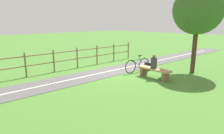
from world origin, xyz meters
TOP-DOWN VIEW (x-y plane):
  - ground_plane at (0.00, 0.00)m, footprint 80.00×80.00m
  - paved_path at (0.82, 4.00)m, footprint 3.98×36.04m
  - path_centre_line at (0.82, 4.00)m, footprint 2.02×31.95m
  - bench at (-1.94, -0.29)m, footprint 1.79×0.60m
  - person_seated at (-1.90, -0.29)m, footprint 0.33×0.33m
  - bicycle at (-0.61, -0.68)m, footprint 0.30×1.78m
  - backpack at (-0.73, -1.47)m, footprint 0.34×0.31m
  - fence_roadside at (2.72, 1.78)m, footprint 0.52×10.78m
  - tree_mid_field at (-2.82, -2.76)m, footprint 2.56×2.56m

SIDE VIEW (x-z plane):
  - ground_plane at x=0.00m, z-range 0.00..0.00m
  - paved_path at x=0.82m, z-range 0.00..0.02m
  - path_centre_line at x=0.82m, z-range 0.02..0.02m
  - backpack at x=-0.73m, z-range 0.00..0.44m
  - bench at x=-1.94m, z-range 0.10..0.60m
  - bicycle at x=-0.61m, z-range -0.07..0.87m
  - fence_roadside at x=2.72m, z-range 0.10..1.34m
  - person_seated at x=-1.90m, z-range 0.46..1.16m
  - tree_mid_field at x=-2.82m, z-range 1.02..5.65m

